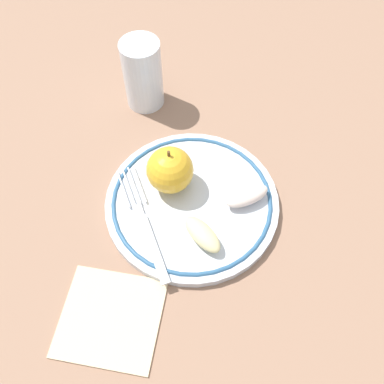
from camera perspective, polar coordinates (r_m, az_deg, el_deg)
name	(u,v)px	position (r m, az deg, el deg)	size (l,w,h in m)	color
ground_plane	(205,214)	(0.61, 1.80, -3.00)	(2.00, 2.00, 0.00)	#906C55
plate	(192,202)	(0.61, 0.00, -1.40)	(0.25, 0.25, 0.02)	silver
apple_red_whole	(170,170)	(0.59, -2.96, 2.95)	(0.07, 0.07, 0.07)	gold
apple_slice_front	(247,196)	(0.60, 7.33, -0.53)	(0.06, 0.03, 0.02)	#F4DCCF
apple_slice_back	(203,234)	(0.56, 1.42, -5.66)	(0.06, 0.03, 0.02)	beige
fork	(145,225)	(0.58, -6.26, -4.38)	(0.19, 0.04, 0.00)	silver
drinking_glass	(143,74)	(0.70, -6.58, 15.32)	(0.06, 0.06, 0.12)	silver
napkin_folded	(110,317)	(0.56, -10.83, -16.10)	(0.12, 0.12, 0.01)	beige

